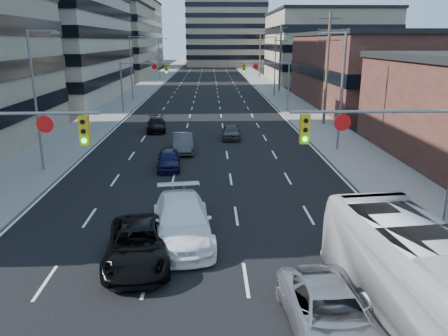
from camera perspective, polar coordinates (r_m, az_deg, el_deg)
name	(u,v)px	position (r m, az deg, el deg)	size (l,w,h in m)	color
road_surface	(208,69)	(138.27, -2.08, 12.80)	(18.00, 300.00, 0.02)	black
sidewalk_left	(171,69)	(138.79, -6.95, 12.74)	(5.00, 300.00, 0.15)	slate
sidewalk_right	(245,69)	(138.70, 2.80, 12.83)	(5.00, 300.00, 0.15)	slate
office_left_mid	(18,0)	(73.61, -25.28, 19.23)	(26.00, 34.00, 28.00)	#ADA089
office_left_far	(106,42)	(110.78, -15.18, 15.55)	(20.00, 30.00, 16.00)	gray
storefront_right_mid	(388,71)	(62.69, 20.61, 11.75)	(20.00, 30.00, 9.00)	#472119
office_right_far	(324,47)	(99.09, 12.93, 15.10)	(22.00, 28.00, 14.00)	gray
bg_block_left	(121,36)	(150.76, -13.27, 16.49)	(24.00, 24.00, 20.00)	#ADA089
bg_block_right	(312,49)	(141.57, 11.43, 15.01)	(22.00, 22.00, 12.00)	gray
signal_near_right	(390,150)	(17.89, 20.92, 2.24)	(6.59, 0.33, 6.00)	slate
signal_far_left	(141,76)	(53.81, -10.84, 11.69)	(6.09, 0.33, 6.00)	slate
signal_far_right	(269,76)	(53.64, 5.96, 11.87)	(6.09, 0.33, 6.00)	slate
utility_pole_block	(327,68)	(45.60, 13.31, 12.63)	(2.20, 0.28, 11.00)	#4C3D2D
utility_pole_midblock	(280,57)	(74.97, 7.36, 14.18)	(2.20, 0.28, 11.00)	#4C3D2D
utility_pole_distant	(260,52)	(104.70, 4.74, 14.81)	(2.20, 0.28, 11.00)	#4C3D2D
streetlight_left_near	(37,95)	(30.25, -23.20, 8.75)	(2.03, 0.22, 9.00)	slate
streetlight_left_mid	(132,65)	(64.04, -11.91, 12.99)	(2.03, 0.22, 9.00)	slate
streetlight_left_far	(160,57)	(98.68, -8.40, 14.19)	(2.03, 0.22, 9.00)	slate
streetlight_right_near	(340,86)	(34.59, 14.87, 10.29)	(2.03, 0.22, 9.00)	slate
streetlight_right_far	(274,63)	(68.80, 6.55, 13.43)	(2.03, 0.22, 9.00)	slate
black_pickup	(138,245)	(17.50, -11.15, -9.81)	(2.43, 5.27, 1.47)	black
white_van	(182,221)	(19.06, -5.50, -6.86)	(2.44, 6.01, 1.74)	white
silver_suv	(331,314)	(13.68, 13.76, -18.09)	(2.39, 5.18, 1.44)	#9F9FA3
sedan_blue	(169,159)	(29.70, -7.26, 1.12)	(1.51, 3.75, 1.28)	black
sedan_grey_center	(183,143)	(34.17, -5.39, 3.30)	(1.51, 4.32, 1.42)	#37373A
sedan_black_far	(156,125)	(42.49, -8.83, 5.62)	(1.76, 4.33, 1.26)	black
sedan_grey_right	(231,131)	(38.80, 0.95, 4.86)	(1.56, 3.87, 1.32)	#3A3A3C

